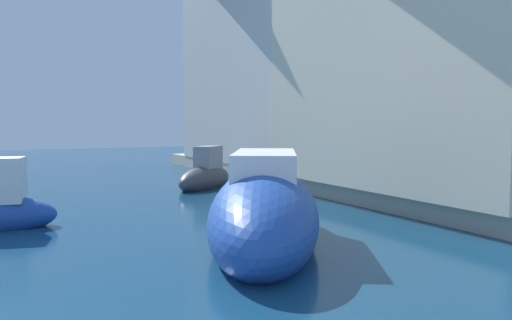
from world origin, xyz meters
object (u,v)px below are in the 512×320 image
at_px(moored_boat_6, 206,176).
at_px(waterfront_building_annex, 288,55).
at_px(quayside_tree, 512,56).
at_px(moored_boat_4, 264,213).
at_px(waterfront_building_main, 455,37).

bearing_deg(moored_boat_6, waterfront_building_annex, 169.10).
bearing_deg(quayside_tree, waterfront_building_annex, 82.20).
bearing_deg(moored_boat_4, waterfront_building_annex, 177.26).
xyz_separation_m(moored_boat_4, quayside_tree, (5.41, -0.83, 3.00)).
distance_m(waterfront_building_main, waterfront_building_annex, 8.88).
xyz_separation_m(moored_boat_6, quayside_tree, (3.44, -8.66, 3.18)).
bearing_deg(quayside_tree, moored_boat_6, 111.69).
relative_size(moored_boat_4, waterfront_building_annex, 0.56).
relative_size(moored_boat_4, moored_boat_6, 1.91).
distance_m(moored_boat_6, quayside_tree, 9.85).
xyz_separation_m(moored_boat_6, waterfront_building_annex, (5.06, 3.15, 4.66)).
distance_m(moored_boat_4, moored_boat_6, 8.08).
distance_m(moored_boat_4, waterfront_building_annex, 13.78).
bearing_deg(moored_boat_6, moored_boat_4, 33.19).
xyz_separation_m(moored_boat_4, waterfront_building_main, (7.02, 2.12, 3.93)).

